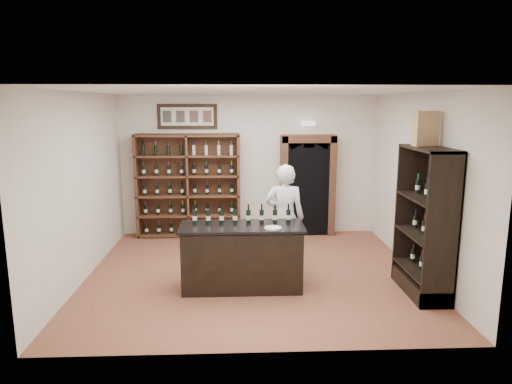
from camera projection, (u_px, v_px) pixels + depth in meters
floor at (254, 273)px, 7.69m from camera, size 5.50×5.50×0.00m
ceiling at (253, 91)px, 7.12m from camera, size 5.50×5.50×0.00m
wall_back at (249, 165)px, 9.86m from camera, size 5.50×0.04×3.00m
wall_left at (82, 187)px, 7.29m from camera, size 0.04×5.00×3.00m
wall_right at (420, 185)px, 7.52m from camera, size 0.04×5.00×3.00m
wine_shelf at (189, 185)px, 9.71m from camera, size 2.20×0.38×2.20m
framed_picture at (187, 116)px, 9.57m from camera, size 1.25×0.04×0.52m
arched_doorway at (307, 183)px, 9.81m from camera, size 1.17×0.35×2.17m
emergency_light at (308, 124)px, 9.66m from camera, size 0.30×0.10×0.10m
tasting_counter at (242, 257)px, 7.00m from camera, size 1.88×0.78×1.00m
counter_bottle_0 at (195, 217)px, 6.97m from camera, size 0.07×0.07×0.30m
counter_bottle_1 at (208, 217)px, 6.98m from camera, size 0.07×0.07×0.30m
counter_bottle_2 at (222, 217)px, 6.99m from camera, size 0.07×0.07×0.30m
counter_bottle_3 at (235, 217)px, 7.00m from camera, size 0.07×0.07×0.30m
counter_bottle_4 at (248, 216)px, 7.00m from camera, size 0.07×0.07×0.30m
counter_bottle_5 at (262, 216)px, 7.01m from camera, size 0.07×0.07×0.30m
counter_bottle_6 at (275, 216)px, 7.02m from camera, size 0.07×0.07×0.30m
counter_bottle_7 at (288, 216)px, 7.03m from camera, size 0.07×0.07×0.30m
side_cabinet at (425, 245)px, 6.77m from camera, size 0.48×1.20×2.20m
shopkeeper at (285, 217)px, 7.75m from camera, size 0.73×0.54×1.82m
plate at (273, 228)px, 6.71m from camera, size 0.25×0.25×0.02m
wine_crate at (426, 128)px, 6.66m from camera, size 0.38×0.21×0.51m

